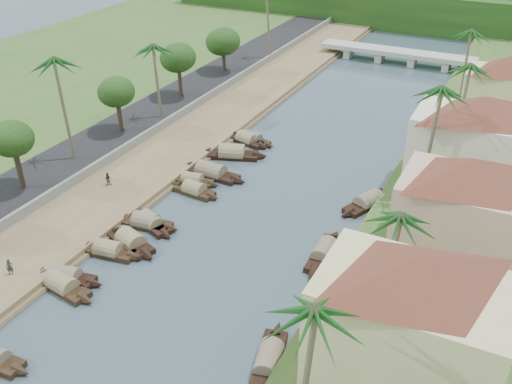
% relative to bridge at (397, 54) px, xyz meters
% --- Properties ---
extents(ground, '(220.00, 220.00, 0.00)m').
position_rel_bridge_xyz_m(ground, '(-0.00, -72.00, -1.72)').
color(ground, '#384A55').
rests_on(ground, ground).
extents(left_bank, '(10.00, 180.00, 0.80)m').
position_rel_bridge_xyz_m(left_bank, '(-16.00, -52.00, -1.32)').
color(left_bank, brown).
rests_on(left_bank, ground).
extents(right_bank, '(16.00, 180.00, 1.20)m').
position_rel_bridge_xyz_m(right_bank, '(19.00, -52.00, -1.12)').
color(right_bank, '#2E5120').
rests_on(right_bank, ground).
extents(road, '(8.00, 180.00, 1.40)m').
position_rel_bridge_xyz_m(road, '(-24.50, -52.00, -1.02)').
color(road, black).
rests_on(road, ground).
extents(retaining_wall, '(0.40, 180.00, 1.10)m').
position_rel_bridge_xyz_m(retaining_wall, '(-20.20, -52.00, -0.37)').
color(retaining_wall, slate).
rests_on(retaining_wall, left_bank).
extents(treeline, '(120.00, 14.00, 8.00)m').
position_rel_bridge_xyz_m(treeline, '(-0.00, 28.00, 2.28)').
color(treeline, '#16360E').
rests_on(treeline, ground).
extents(bridge, '(28.00, 4.00, 2.40)m').
position_rel_bridge_xyz_m(bridge, '(0.00, 0.00, 0.00)').
color(bridge, '#A4A499').
rests_on(bridge, ground).
extents(building_near, '(14.85, 14.85, 10.20)m').
position_rel_bridge_xyz_m(building_near, '(18.99, -74.00, 4.66)').
color(building_near, beige).
rests_on(building_near, right_bank).
extents(building_mid, '(14.11, 14.11, 9.70)m').
position_rel_bridge_xyz_m(building_mid, '(19.99, -58.00, 4.41)').
color(building_mid, '#CBA48F').
rests_on(building_mid, right_bank).
extents(building_far, '(15.59, 15.59, 10.20)m').
position_rel_bridge_xyz_m(building_far, '(18.99, -44.00, 4.66)').
color(building_far, silver).
rests_on(building_far, right_bank).
extents(building_distant, '(12.62, 12.62, 9.20)m').
position_rel_bridge_xyz_m(building_distant, '(19.99, -24.00, 4.16)').
color(building_distant, beige).
rests_on(building_distant, right_bank).
extents(sampan_2, '(8.19, 2.89, 2.13)m').
position_rel_bridge_xyz_m(sampan_2, '(-9.50, -76.30, -1.31)').
color(sampan_2, black).
rests_on(sampan_2, ground).
extents(sampan_3, '(7.69, 2.80, 2.05)m').
position_rel_bridge_xyz_m(sampan_3, '(-10.04, -75.31, -1.31)').
color(sampan_3, black).
rests_on(sampan_3, ground).
extents(sampan_4, '(7.35, 2.52, 2.07)m').
position_rel_bridge_xyz_m(sampan_4, '(-9.16, -70.54, -1.31)').
color(sampan_4, black).
rests_on(sampan_4, ground).
extents(sampan_5, '(7.64, 4.28, 2.37)m').
position_rel_bridge_xyz_m(sampan_5, '(-8.12, -68.49, -1.30)').
color(sampan_5, black).
rests_on(sampan_5, ground).
extents(sampan_6, '(7.55, 2.61, 2.21)m').
position_rel_bridge_xyz_m(sampan_6, '(-8.84, -65.06, -1.31)').
color(sampan_6, black).
rests_on(sampan_6, ground).
extents(sampan_7, '(7.42, 4.25, 2.00)m').
position_rel_bridge_xyz_m(sampan_7, '(-8.45, -64.77, -1.31)').
color(sampan_7, black).
rests_on(sampan_7, ground).
extents(sampan_8, '(6.81, 2.24, 2.10)m').
position_rel_bridge_xyz_m(sampan_8, '(-7.96, -57.28, -1.31)').
color(sampan_8, black).
rests_on(sampan_8, ground).
extents(sampan_9, '(9.79, 2.48, 2.42)m').
position_rel_bridge_xyz_m(sampan_9, '(-8.42, -52.82, -1.30)').
color(sampan_9, black).
rests_on(sampan_9, ground).
extents(sampan_10, '(6.83, 2.26, 1.90)m').
position_rel_bridge_xyz_m(sampan_10, '(-9.35, -55.43, -1.32)').
color(sampan_10, black).
rests_on(sampan_10, ground).
extents(sampan_11, '(9.27, 4.97, 2.57)m').
position_rel_bridge_xyz_m(sampan_11, '(-8.56, -47.43, -1.30)').
color(sampan_11, black).
rests_on(sampan_11, ground).
extents(sampan_12, '(7.65, 3.17, 1.85)m').
position_rel_bridge_xyz_m(sampan_12, '(-8.41, -42.20, -1.32)').
color(sampan_12, black).
rests_on(sampan_12, ground).
extents(sampan_13, '(7.63, 3.52, 2.07)m').
position_rel_bridge_xyz_m(sampan_13, '(-8.85, -42.87, -1.31)').
color(sampan_13, black).
rests_on(sampan_13, ground).
extents(sampan_14, '(3.61, 8.93, 2.14)m').
position_rel_bridge_xyz_m(sampan_14, '(10.07, -76.25, -1.31)').
color(sampan_14, black).
rests_on(sampan_14, ground).
extents(sampan_15, '(2.13, 8.49, 2.26)m').
position_rel_bridge_xyz_m(sampan_15, '(9.06, -61.97, -1.31)').
color(sampan_15, black).
rests_on(sampan_15, ground).
extents(sampan_16, '(4.98, 8.93, 2.19)m').
position_rel_bridge_xyz_m(sampan_16, '(10.03, -51.16, -1.31)').
color(sampan_16, black).
rests_on(sampan_16, ground).
extents(canoe_1, '(4.27, 1.98, 0.69)m').
position_rel_bridge_xyz_m(canoe_1, '(-8.94, -75.95, -1.62)').
color(canoe_1, black).
rests_on(canoe_1, ground).
extents(canoe_2, '(5.72, 0.84, 0.83)m').
position_rel_bridge_xyz_m(canoe_2, '(-8.10, -52.55, -1.62)').
color(canoe_2, black).
rests_on(canoe_2, ground).
extents(palm_0, '(3.20, 3.20, 12.88)m').
position_rel_bridge_xyz_m(palm_0, '(15.00, -82.59, 10.51)').
color(palm_0, brown).
rests_on(palm_0, ground).
extents(palm_1, '(3.20, 3.20, 10.18)m').
position_rel_bridge_xyz_m(palm_1, '(16.00, -67.67, 7.92)').
color(palm_1, brown).
rests_on(palm_1, ground).
extents(palm_2, '(3.20, 3.20, 13.73)m').
position_rel_bridge_xyz_m(palm_2, '(15.00, -49.35, 11.33)').
color(palm_2, brown).
rests_on(palm_2, ground).
extents(palm_3, '(3.20, 3.20, 11.73)m').
position_rel_bridge_xyz_m(palm_3, '(16.00, -34.07, 9.41)').
color(palm_3, brown).
rests_on(palm_3, ground).
extents(palm_5, '(3.20, 3.20, 13.50)m').
position_rel_bridge_xyz_m(palm_5, '(-24.00, -58.45, 11.31)').
color(palm_5, brown).
rests_on(palm_5, ground).
extents(palm_6, '(3.20, 3.20, 11.41)m').
position_rel_bridge_xyz_m(palm_6, '(-22.00, -43.20, 9.30)').
color(palm_6, brown).
rests_on(palm_6, ground).
extents(palm_7, '(3.20, 3.20, 11.87)m').
position_rel_bridge_xyz_m(palm_7, '(14.00, -18.15, 9.55)').
color(palm_7, brown).
rests_on(palm_7, ground).
extents(tree_2, '(4.52, 4.52, 7.60)m').
position_rel_bridge_xyz_m(tree_2, '(-24.00, -66.32, 5.31)').
color(tree_2, '#423526').
rests_on(tree_2, ground).
extents(tree_3, '(4.56, 4.56, 7.15)m').
position_rel_bridge_xyz_m(tree_3, '(-24.00, -49.36, 4.86)').
color(tree_3, '#423526').
rests_on(tree_3, ground).
extents(tree_4, '(5.01, 5.01, 7.87)m').
position_rel_bridge_xyz_m(tree_4, '(-24.00, -35.02, 5.39)').
color(tree_4, '#423526').
rests_on(tree_4, ground).
extents(tree_5, '(5.34, 5.34, 7.11)m').
position_rel_bridge_xyz_m(tree_5, '(-24.00, -21.61, 4.52)').
color(tree_5, '#423526').
rests_on(tree_5, ground).
extents(person_near, '(0.67, 0.64, 1.55)m').
position_rel_bridge_xyz_m(person_near, '(-14.13, -77.43, -0.15)').
color(person_near, '#282A30').
rests_on(person_near, left_bank).
extents(person_far, '(0.86, 0.77, 1.46)m').
position_rel_bridge_xyz_m(person_far, '(-16.85, -60.95, -0.19)').
color(person_far, '#332F24').
rests_on(person_far, left_bank).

